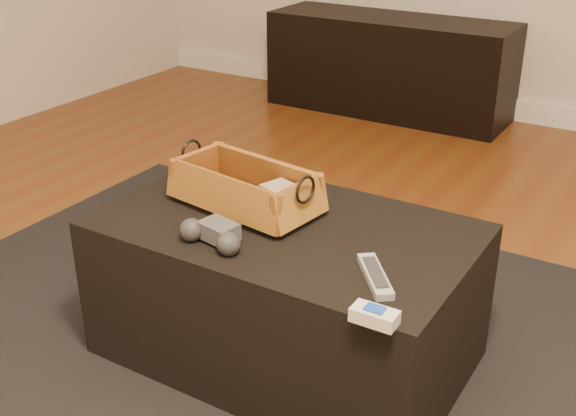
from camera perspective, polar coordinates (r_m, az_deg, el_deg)
The scene contains 11 objects.
floor at distance 2.02m, azimuth -2.08°, elevation -14.74°, with size 5.00×5.50×0.01m, color brown.
baseboard at distance 4.29m, azimuth 18.56°, elevation 7.19°, with size 5.00×0.04×0.12m, color white.
media_cabinet at distance 4.26m, azimuth 8.02°, elevation 11.10°, with size 1.38×0.45×0.54m, color black.
area_rug at distance 2.12m, azimuth -0.90°, elevation -12.13°, with size 2.60×2.00×0.01m, color black.
ottoman at distance 2.04m, azimuth -0.19°, elevation -6.56°, with size 1.00×0.60×0.42m, color black.
tv_remote at distance 2.03m, azimuth -4.13°, elevation 0.82°, with size 0.23×0.05×0.02m, color black.
cloth_bundle at distance 1.97m, azimuth -0.33°, elevation 0.77°, with size 0.12×0.08×0.06m, color tan.
wicker_basket at distance 2.01m, azimuth -3.39°, elevation 1.41°, with size 0.46×0.28×0.15m.
game_controller at distance 1.82m, azimuth -5.93°, elevation -2.09°, with size 0.19×0.12×0.06m.
silver_remote at distance 1.69m, azimuth 6.90°, elevation -5.33°, with size 0.15×0.17×0.02m.
cream_gadget at distance 1.53m, azimuth 6.85°, elevation -8.45°, with size 0.10×0.05×0.04m.
Camera 1 is at (0.87, -1.28, 1.29)m, focal length 45.00 mm.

